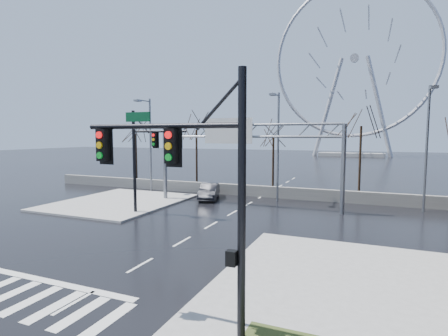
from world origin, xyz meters
The scene contains 16 objects.
ground centered at (0.00, 0.00, 0.00)m, with size 260.00×260.00×0.00m, color black.
sidewalk_right_ext centered at (10.00, 2.00, 0.07)m, with size 12.00×10.00×0.15m, color gray.
sidewalk_far centered at (-11.00, 12.00, 0.07)m, with size 10.00×12.00×0.15m, color gray.
barrier_wall centered at (0.00, 20.00, 0.55)m, with size 52.00×0.50×1.10m, color slate.
signal_mast_near centered at (5.14, -4.04, 4.87)m, with size 5.52×0.41×8.00m.
signal_mast_far centered at (-5.87, 8.96, 4.83)m, with size 4.72×0.41×8.00m.
sign_gantry centered at (-0.38, 14.96, 5.18)m, with size 16.36×0.40×7.60m.
streetlight_left centered at (-12.00, 18.16, 5.89)m, with size 0.50×2.55×10.00m.
streetlight_mid centered at (2.00, 18.16, 5.89)m, with size 0.50×2.55×10.00m.
streetlight_right centered at (14.00, 18.16, 5.89)m, with size 0.50×2.55×10.00m.
tree_far_left centered at (-18.00, 24.00, 5.57)m, with size 3.50×3.50×7.00m.
tree_left centered at (-9.00, 23.50, 5.98)m, with size 3.75×3.75×7.50m.
tree_center centered at (0.00, 24.50, 5.17)m, with size 3.25×3.25×6.50m.
tree_right centered at (9.00, 23.50, 6.22)m, with size 3.90×3.90×7.80m.
ferris_wheel centered at (5.00, 95.00, 26.13)m, with size 45.00×6.00×50.91m.
car centered at (-4.26, 16.78, 0.76)m, with size 1.61×4.61×1.52m, color black.
Camera 1 is at (9.79, -13.22, 6.12)m, focal length 28.00 mm.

